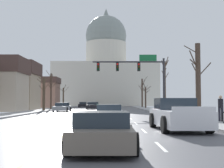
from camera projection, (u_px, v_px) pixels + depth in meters
name	position (u px, v px, depth m)	size (l,w,h in m)	color
ground	(80.00, 125.00, 18.37)	(20.00, 180.00, 0.20)	#4E4E53
signal_gantry	(138.00, 71.00, 33.57)	(7.91, 0.41, 6.41)	#28282D
street_lamp_right	(223.00, 33.00, 16.74)	(1.98, 0.24, 8.69)	#333338
capitol_building	(107.00, 73.00, 98.78)	(31.42, 22.33, 31.57)	beige
sedan_near_00	(110.00, 111.00, 28.64)	(2.10, 4.39, 1.17)	#B71414
sedan_near_01	(110.00, 114.00, 21.53)	(2.10, 4.67, 1.23)	silver
pickup_truck_near_02	(178.00, 115.00, 15.62)	(2.47, 5.44, 1.62)	silver
sedan_near_03	(103.00, 131.00, 9.37)	(1.99, 4.23, 1.15)	#6B6056
sedan_oncoming_00	(63.00, 107.00, 42.97)	(2.18, 4.51, 1.23)	#9EA3A8
sedan_oncoming_01	(93.00, 106.00, 54.56)	(2.10, 4.46, 1.28)	black
sedan_oncoming_02	(95.00, 105.00, 63.36)	(2.02, 4.32, 1.30)	#1E7247
sedan_oncoming_03	(84.00, 105.00, 73.55)	(2.08, 4.70, 1.24)	black
flank_building_00	(35.00, 92.00, 68.03)	(10.82, 6.36, 6.69)	#8C6656
flank_building_02	(2.00, 85.00, 53.34)	(12.49, 7.73, 8.23)	tan
bare_tree_00	(143.00, 92.00, 70.39)	(2.05, 1.64, 6.98)	#423328
bare_tree_01	(44.00, 93.00, 44.34)	(1.80, 1.98, 4.86)	#4C3D2D
bare_tree_02	(146.00, 96.00, 61.17)	(1.98, 2.59, 4.76)	#423328
bare_tree_03	(52.00, 90.00, 50.42)	(2.23, 2.62, 6.42)	#423328
bare_tree_04	(165.00, 84.00, 39.49)	(0.98, 2.18, 7.19)	#423328
bare_tree_05	(64.00, 97.00, 67.49)	(2.34, 1.91, 5.06)	#4C3D2D
bare_tree_06	(199.00, 80.00, 21.81)	(1.79, 1.46, 5.44)	#423328
pedestrian_00	(221.00, 107.00, 20.14)	(0.35, 0.34, 1.69)	black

